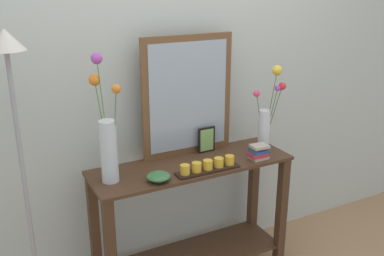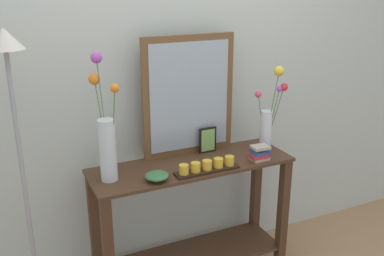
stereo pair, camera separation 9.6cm
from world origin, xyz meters
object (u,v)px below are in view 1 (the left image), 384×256
at_px(candle_tray, 208,166).
at_px(floor_lamp, 19,142).
at_px(decorative_bowl, 158,176).
at_px(mirror_leaning, 188,96).
at_px(tall_vase_left, 107,139).
at_px(picture_frame_small, 206,140).
at_px(book_stack, 258,152).
at_px(vase_right, 267,118).
at_px(console_table, 192,213).

bearing_deg(candle_tray, floor_lamp, 171.89).
bearing_deg(floor_lamp, decorative_bowl, -11.06).
height_order(mirror_leaning, floor_lamp, floor_lamp).
bearing_deg(candle_tray, tall_vase_left, 165.32).
relative_size(picture_frame_small, book_stack, 1.37).
xyz_separation_m(vase_right, decorative_bowl, (-0.79, -0.09, -0.19)).
xyz_separation_m(vase_right, picture_frame_small, (-0.35, 0.16, -0.14)).
bearing_deg(book_stack, decorative_bowl, -179.75).
distance_m(console_table, tall_vase_left, 0.78).
distance_m(tall_vase_left, vase_right, 1.03).
distance_m(tall_vase_left, decorative_bowl, 0.35).
height_order(candle_tray, floor_lamp, floor_lamp).
bearing_deg(picture_frame_small, console_table, -143.69).
bearing_deg(picture_frame_small, decorative_bowl, -150.39).
bearing_deg(book_stack, console_table, 162.49).
bearing_deg(console_table, tall_vase_left, 179.31).
relative_size(console_table, mirror_leaning, 1.66).
bearing_deg(console_table, decorative_bowl, -155.02).
xyz_separation_m(mirror_leaning, tall_vase_left, (-0.57, -0.16, -0.13)).
bearing_deg(mirror_leaning, book_stack, -40.91).
bearing_deg(candle_tray, decorative_bowl, 178.53).
bearing_deg(floor_lamp, vase_right, -1.48).
distance_m(picture_frame_small, floor_lamp, 1.15).
bearing_deg(tall_vase_left, vase_right, -2.22).
xyz_separation_m(console_table, floor_lamp, (-0.95, 0.00, 0.65)).
bearing_deg(picture_frame_small, tall_vase_left, -170.14).
relative_size(mirror_leaning, tall_vase_left, 1.07).
bearing_deg(book_stack, tall_vase_left, 171.76).
bearing_deg(mirror_leaning, floor_lamp, -170.79).
bearing_deg(picture_frame_small, candle_tray, -117.61).
distance_m(tall_vase_left, floor_lamp, 0.45).
bearing_deg(mirror_leaning, console_table, -109.07).
height_order(vase_right, picture_frame_small, vase_right).
relative_size(tall_vase_left, vase_right, 1.24).
xyz_separation_m(tall_vase_left, candle_tray, (0.54, -0.14, -0.21)).
xyz_separation_m(mirror_leaning, floor_lamp, (-1.01, -0.16, -0.07)).
bearing_deg(console_table, floor_lamp, 179.74).
relative_size(candle_tray, floor_lamp, 0.23).
height_order(mirror_leaning, vase_right, mirror_leaning).
relative_size(console_table, vase_right, 2.20).
height_order(decorative_bowl, book_stack, book_stack).
distance_m(tall_vase_left, picture_frame_small, 0.71).
xyz_separation_m(console_table, decorative_bowl, (-0.27, -0.13, 0.37)).
bearing_deg(tall_vase_left, candle_tray, -14.68).
bearing_deg(decorative_bowl, vase_right, 6.82).
bearing_deg(decorative_bowl, tall_vase_left, 150.24).
distance_m(vase_right, decorative_bowl, 0.82).
height_order(mirror_leaning, book_stack, mirror_leaning).
distance_m(console_table, mirror_leaning, 0.74).
bearing_deg(decorative_bowl, console_table, 24.98).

